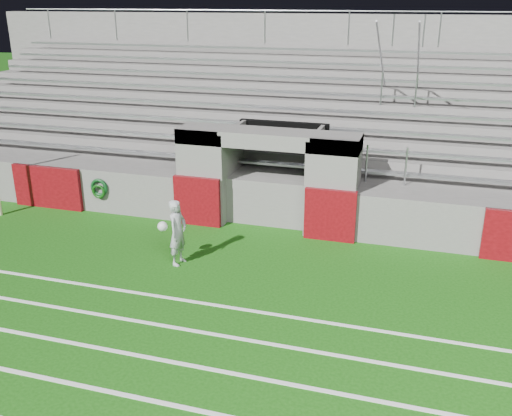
% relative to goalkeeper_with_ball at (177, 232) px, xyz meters
% --- Properties ---
extents(ground, '(90.00, 90.00, 0.00)m').
position_rel_goalkeeper_with_ball_xyz_m(ground, '(1.31, -0.58, -0.78)').
color(ground, '#134A0C').
rests_on(ground, ground).
extents(stadium_structure, '(26.00, 8.48, 5.42)m').
position_rel_goalkeeper_with_ball_xyz_m(stadium_structure, '(1.31, 7.39, 0.71)').
color(stadium_structure, '#5D5A58').
rests_on(stadium_structure, ground).
extents(goalkeeper_with_ball, '(0.65, 0.60, 1.55)m').
position_rel_goalkeeper_with_ball_xyz_m(goalkeeper_with_ball, '(0.00, 0.00, 0.00)').
color(goalkeeper_with_ball, '#9EA2A7').
rests_on(goalkeeper_with_ball, ground).
extents(hose_coil, '(0.53, 0.14, 0.58)m').
position_rel_goalkeeper_with_ball_xyz_m(hose_coil, '(-3.47, 2.36, -0.04)').
color(hose_coil, '#0B3815').
rests_on(hose_coil, ground).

